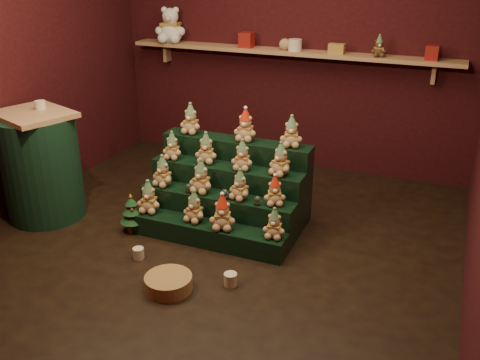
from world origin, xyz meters
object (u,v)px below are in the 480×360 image
at_px(snow_globe_c, 257,201).
at_px(mug_left, 138,253).
at_px(wicker_basket, 169,283).
at_px(white_bear, 170,20).
at_px(side_table, 41,166).
at_px(mini_christmas_tree, 132,213).
at_px(brown_bear, 379,46).
at_px(mug_right, 230,279).
at_px(riser_tier_front, 206,233).
at_px(snow_globe_b, 225,194).
at_px(snow_globe_a, 189,188).

bearing_deg(snow_globe_c, mug_left, -143.21).
bearing_deg(wicker_basket, white_bear, 117.67).
height_order(side_table, mini_christmas_tree, side_table).
bearing_deg(brown_bear, mini_christmas_tree, -150.89).
bearing_deg(mug_right, riser_tier_front, 131.51).
distance_m(white_bear, brown_bear, 2.34).
distance_m(snow_globe_c, mug_right, 0.75).
height_order(snow_globe_c, brown_bear, brown_bear).
height_order(mug_right, brown_bear, brown_bear).
xyz_separation_m(snow_globe_b, side_table, (-1.71, -0.25, 0.09)).
bearing_deg(white_bear, mug_right, -64.77).
relative_size(snow_globe_c, mini_christmas_tree, 0.21).
xyz_separation_m(riser_tier_front, mini_christmas_tree, (-0.69, -0.06, 0.09)).
height_order(snow_globe_c, mini_christmas_tree, snow_globe_c).
relative_size(mini_christmas_tree, brown_bear, 1.77).
bearing_deg(mini_christmas_tree, mug_right, -21.11).
relative_size(riser_tier_front, wicker_basket, 4.00).
bearing_deg(mug_left, snow_globe_b, 49.96).
bearing_deg(side_table, white_bear, 102.35).
xyz_separation_m(snow_globe_a, brown_bear, (1.24, 1.75, 1.02)).
distance_m(side_table, mug_right, 2.13).
height_order(side_table, mug_right, side_table).
bearing_deg(white_bear, riser_tier_front, -66.21).
distance_m(riser_tier_front, snow_globe_a, 0.42).
bearing_deg(white_bear, mini_christmas_tree, -83.02).
relative_size(mug_left, brown_bear, 0.44).
distance_m(snow_globe_b, mug_left, 0.86).
distance_m(mug_left, mug_right, 0.84).
xyz_separation_m(wicker_basket, white_bear, (-1.38, 2.63, 1.51)).
height_order(snow_globe_a, wicker_basket, snow_globe_a).
bearing_deg(white_bear, snow_globe_a, -69.09).
relative_size(snow_globe_a, mini_christmas_tree, 0.22).
distance_m(wicker_basket, brown_bear, 3.12).
relative_size(side_table, mug_right, 10.13).
xyz_separation_m(riser_tier_front, mug_right, (0.44, -0.50, -0.04)).
height_order(side_table, mug_left, side_table).
bearing_deg(side_table, riser_tier_front, 23.22).
bearing_deg(side_table, snow_globe_a, 30.41).
bearing_deg(wicker_basket, snow_globe_a, 107.77).
height_order(mug_right, wicker_basket, wicker_basket).
bearing_deg(wicker_basket, side_table, 159.15).
distance_m(side_table, mug_left, 1.33).
distance_m(riser_tier_front, snow_globe_c, 0.53).
xyz_separation_m(side_table, mug_left, (1.21, -0.34, -0.45)).
distance_m(riser_tier_front, mug_right, 0.66).
bearing_deg(brown_bear, snow_globe_c, -129.24).
bearing_deg(brown_bear, white_bear, 159.63).
distance_m(snow_globe_c, white_bear, 2.73).
xyz_separation_m(mini_christmas_tree, brown_bear, (1.69, 1.97, 1.25)).
xyz_separation_m(snow_globe_a, wicker_basket, (0.28, -0.88, -0.35)).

